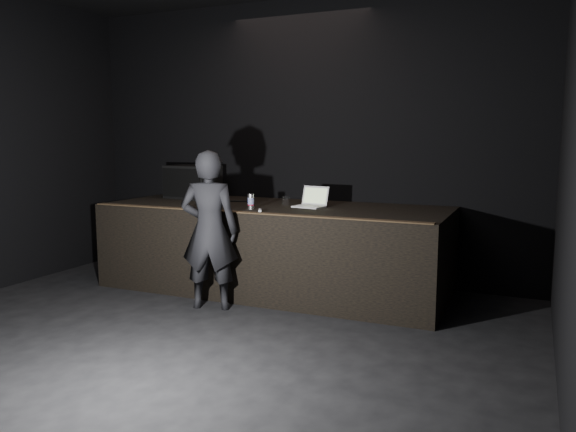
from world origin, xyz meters
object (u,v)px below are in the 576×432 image
Objects in this scene: stage_monitor at (192,182)px; beer_can at (251,201)px; stage_riser at (274,247)px; laptop at (312,202)px; person at (209,230)px.

stage_monitor reaches higher than beer_can.
stage_monitor reaches higher than stage_riser.
stage_riser is 23.70× the size of beer_can.
laptop is 0.23× the size of person.
person reaches higher than beer_can.
stage_monitor is 1.80m from laptop.
stage_monitor is 0.41× the size of person.
stage_monitor is at bearing 166.96° from stage_riser.
beer_can is 0.10× the size of person.
beer_can is 0.63m from person.
person is at bearing -107.33° from stage_riser.
beer_can reaches higher than stage_riser.
stage_riser is 1.05m from person.
stage_monitor is 1.67m from person.
beer_can is (-0.09, -0.41, 0.58)m from stage_riser.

